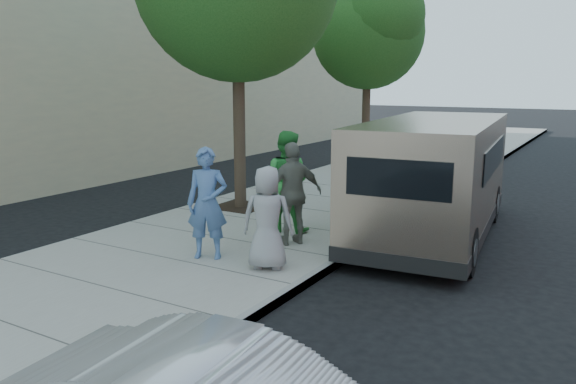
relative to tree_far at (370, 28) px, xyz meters
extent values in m
plane|color=black|center=(2.25, -10.00, -4.88)|extent=(120.00, 120.00, 0.00)
cube|color=gray|center=(1.25, -10.00, -4.81)|extent=(5.00, 60.00, 0.15)
cube|color=gray|center=(3.69, -10.00, -4.81)|extent=(0.12, 60.00, 0.16)
cube|color=black|center=(-0.05, -7.60, -4.73)|extent=(1.20, 1.20, 0.01)
cylinder|color=#38281E|center=(-0.05, -7.60, -2.75)|extent=(0.28, 0.28, 3.96)
cube|color=black|center=(-0.05, 0.00, -4.73)|extent=(1.20, 1.20, 0.01)
cylinder|color=#38281E|center=(-0.05, 0.00, -2.97)|extent=(0.28, 0.28, 3.52)
sphere|color=#1B4C19|center=(-0.05, 0.00, -0.17)|extent=(3.80, 3.80, 3.80)
sphere|color=#1B4C19|center=(0.55, -0.40, 0.33)|extent=(2.85, 2.85, 2.85)
sphere|color=#1B4C19|center=(-0.55, 0.50, 0.13)|extent=(2.66, 2.66, 2.66)
cylinder|color=gray|center=(3.50, -9.45, -4.21)|extent=(0.05, 0.05, 1.05)
cube|color=gray|center=(3.50, -9.45, -3.65)|extent=(0.21, 0.07, 0.07)
cube|color=#2D2D30|center=(3.42, -9.44, -3.52)|extent=(0.12, 0.10, 0.21)
cube|color=#2D2D30|center=(3.58, -9.45, -3.52)|extent=(0.12, 0.10, 0.21)
cube|color=tan|center=(4.55, -7.45, -3.58)|extent=(2.71, 6.02, 2.15)
cube|color=tan|center=(4.25, -4.27, -4.12)|extent=(2.04, 0.78, 0.92)
cube|color=black|center=(4.83, -10.36, -3.21)|extent=(1.62, 0.17, 0.59)
cylinder|color=black|center=(3.42, -5.62, -4.47)|extent=(0.36, 0.84, 0.82)
cylinder|color=black|center=(5.32, -5.44, -4.47)|extent=(0.36, 0.84, 0.82)
cylinder|color=black|center=(3.80, -9.57, -4.47)|extent=(0.36, 0.84, 0.82)
cylinder|color=black|center=(5.70, -9.39, -4.47)|extent=(0.36, 0.84, 0.82)
imported|color=#4E70A5|center=(1.77, -11.11, -3.78)|extent=(0.82, 0.71, 1.90)
imported|color=green|center=(2.02, -8.94, -3.72)|extent=(1.08, 0.90, 2.02)
imported|color=#9A999C|center=(2.95, -11.07, -3.90)|extent=(0.96, 0.81, 1.67)
imported|color=slate|center=(2.60, -9.65, -3.79)|extent=(1.05, 1.16, 1.89)
camera|label=1|loc=(7.64, -18.37, -1.75)|focal=35.00mm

